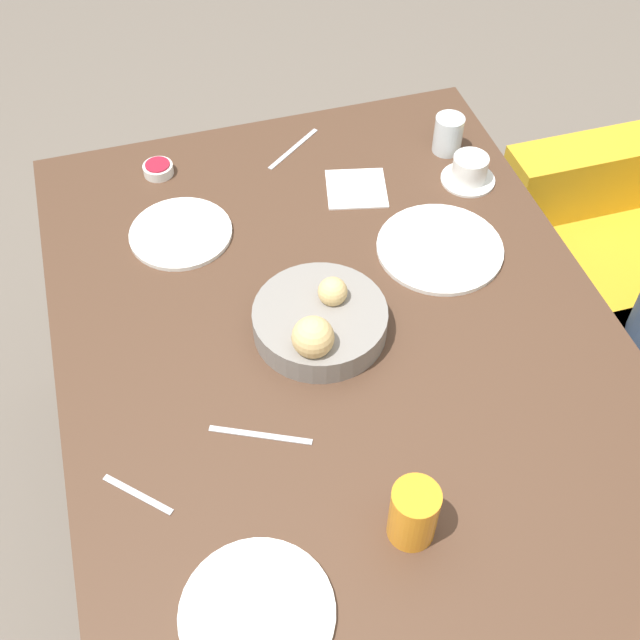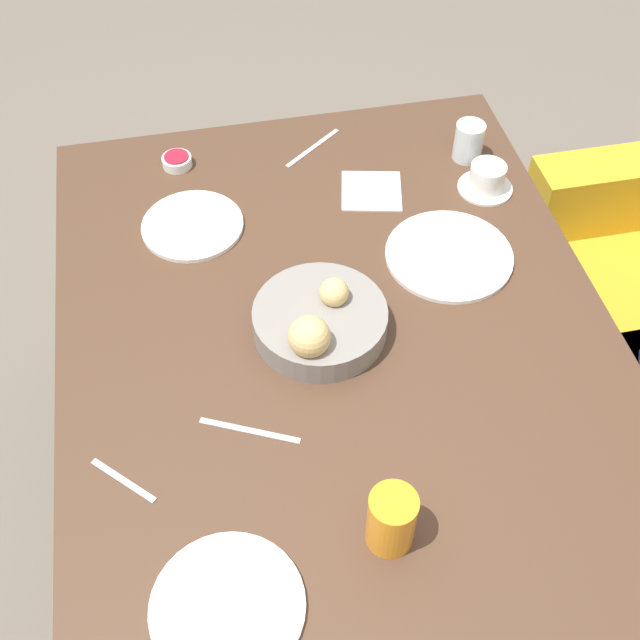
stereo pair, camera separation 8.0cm
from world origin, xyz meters
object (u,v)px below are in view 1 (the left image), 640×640
(jam_bowl_berry, at_px, (158,169))
(napkin, at_px, (356,189))
(water_tumbler, at_px, (448,134))
(coffee_cup, at_px, (469,170))
(plate_far_center, at_px, (440,248))
(fork_silver, at_px, (293,149))
(plate_near_left, at_px, (181,233))
(juice_glass, at_px, (413,514))
(plate_near_right, at_px, (257,613))
(spoon_coffee, at_px, (138,494))
(knife_silver, at_px, (260,435))
(bread_basket, at_px, (320,321))

(jam_bowl_berry, distance_m, napkin, 0.45)
(water_tumbler, bearing_deg, coffee_cup, 2.60)
(plate_far_center, distance_m, water_tumbler, 0.34)
(coffee_cup, height_order, fork_silver, coffee_cup)
(jam_bowl_berry, bearing_deg, napkin, 66.59)
(plate_near_left, xyz_separation_m, jam_bowl_berry, (-0.21, -0.01, 0.01))
(juice_glass, distance_m, water_tumbler, 0.97)
(plate_near_right, height_order, jam_bowl_berry, jam_bowl_berry)
(jam_bowl_berry, height_order, napkin, jam_bowl_berry)
(jam_bowl_berry, height_order, fork_silver, jam_bowl_berry)
(water_tumbler, relative_size, coffee_cup, 0.73)
(plate_near_right, distance_m, spoon_coffee, 0.28)
(plate_near_left, bearing_deg, knife_silver, 4.74)
(plate_far_center, relative_size, fork_silver, 1.77)
(bread_basket, distance_m, knife_silver, 0.25)
(juice_glass, height_order, coffee_cup, juice_glass)
(water_tumbler, height_order, jam_bowl_berry, water_tumbler)
(knife_silver, relative_size, spoon_coffee, 1.62)
(plate_near_right, relative_size, water_tumbler, 2.60)
(bread_basket, relative_size, plate_near_right, 1.09)
(plate_far_center, distance_m, spoon_coffee, 0.79)
(juice_glass, xyz_separation_m, coffee_cup, (-0.76, 0.42, -0.03))
(bread_basket, distance_m, coffee_cup, 0.56)
(fork_silver, distance_m, spoon_coffee, 0.93)
(bread_basket, bearing_deg, coffee_cup, 126.69)
(plate_near_left, height_order, knife_silver, plate_near_left)
(bread_basket, relative_size, plate_near_left, 1.17)
(bread_basket, relative_size, coffee_cup, 2.08)
(bread_basket, distance_m, plate_near_right, 0.54)
(fork_silver, xyz_separation_m, spoon_coffee, (0.80, -0.48, 0.00))
(plate_near_left, xyz_separation_m, plate_far_center, (0.20, 0.51, -0.00))
(water_tumbler, bearing_deg, fork_silver, -106.84)
(water_tumbler, bearing_deg, spoon_coffee, -49.91)
(bread_basket, bearing_deg, water_tumbler, 135.49)
(fork_silver, height_order, napkin, napkin)
(plate_near_left, bearing_deg, bread_basket, 31.13)
(plate_near_left, relative_size, plate_near_right, 0.93)
(coffee_cup, bearing_deg, jam_bowl_berry, -108.41)
(bread_basket, bearing_deg, plate_near_left, -148.87)
(bread_basket, xyz_separation_m, water_tumbler, (-0.45, 0.44, 0.01))
(knife_silver, bearing_deg, napkin, 147.62)
(coffee_cup, relative_size, spoon_coffee, 1.18)
(plate_far_center, xyz_separation_m, coffee_cup, (-0.19, 0.14, 0.02))
(plate_far_center, relative_size, napkin, 1.67)
(plate_near_left, distance_m, coffee_cup, 0.66)
(plate_near_left, height_order, spoon_coffee, plate_near_left)
(juice_glass, bearing_deg, water_tumbler, 154.47)
(juice_glass, height_order, napkin, juice_glass)
(coffee_cup, bearing_deg, napkin, -99.50)
(plate_near_right, relative_size, knife_silver, 1.39)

